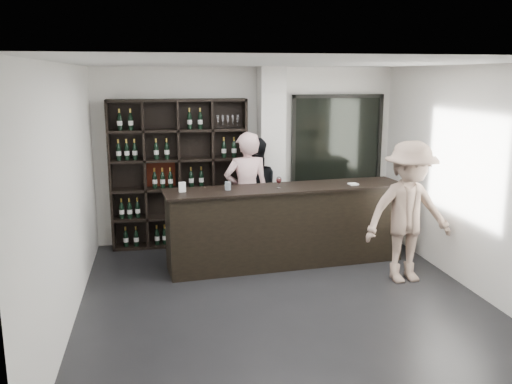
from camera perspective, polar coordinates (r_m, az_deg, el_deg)
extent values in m
cube|color=black|center=(6.91, 2.99, -11.47)|extent=(5.00, 5.50, 0.01)
cube|color=silver|center=(8.91, 1.60, 3.71)|extent=(0.40, 0.40, 2.90)
cube|color=black|center=(9.45, 8.46, 3.76)|extent=(1.60, 0.08, 2.10)
cube|color=black|center=(9.45, 8.46, 3.76)|extent=(1.48, 0.02, 1.98)
cube|color=black|center=(8.03, 3.23, -3.68)|extent=(3.49, 0.65, 1.14)
cube|color=black|center=(7.89, 3.28, 0.44)|extent=(3.57, 0.73, 0.03)
imported|color=beige|center=(8.37, -0.99, -0.22)|extent=(0.72, 0.50, 1.93)
imported|color=black|center=(8.67, -0.32, -0.21)|extent=(0.91, 0.72, 1.81)
imported|color=gray|center=(7.55, 15.76, -2.09)|extent=(1.29, 0.79, 1.93)
cylinder|color=silver|center=(7.65, -2.98, 0.65)|extent=(0.11, 0.11, 0.12)
cube|color=white|center=(8.15, 10.19, 0.83)|extent=(0.14, 0.14, 0.02)
cube|color=white|center=(7.57, -7.78, 0.51)|extent=(0.10, 0.07, 0.14)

